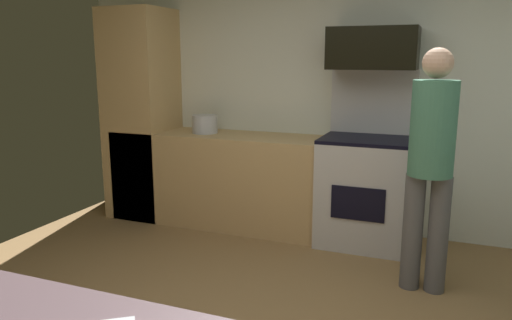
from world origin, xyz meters
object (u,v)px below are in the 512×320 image
Objects in this scene: stock_pot at (205,124)px; person_cook at (431,159)px; oven_range at (365,186)px; microwave at (373,48)px.

person_cook is at bearing -20.03° from stock_pot.
oven_range is 2.06× the size of microwave.
person_cook reaches higher than stock_pot.
oven_range reaches higher than stock_pot.
microwave is (-0.00, 0.09, 1.19)m from oven_range.
microwave reaches higher than stock_pot.
person_cook is 6.79× the size of stock_pot.
microwave is at bearing 122.72° from person_cook.
microwave is at bearing 90.00° from oven_range.
microwave is 2.97× the size of stock_pot.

